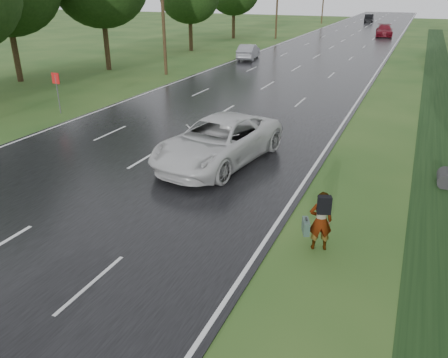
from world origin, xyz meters
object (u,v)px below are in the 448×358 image
pedestrian (320,220)px  white_pickup (218,141)px  silver_sedan (248,52)px  road_sign (56,85)px

pedestrian → white_pickup: bearing=-64.3°
pedestrian → silver_sedan: pedestrian is taller
road_sign → pedestrian: size_ratio=1.33×
road_sign → silver_sedan: bearing=83.4°
white_pickup → silver_sedan: bearing=116.8°
silver_sedan → road_sign: bearing=74.6°
road_sign → white_pickup: (11.50, -3.36, -0.70)m
white_pickup → silver_sedan: 28.03m
white_pickup → road_sign: bearing=172.2°
pedestrian → white_pickup: size_ratio=0.27×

